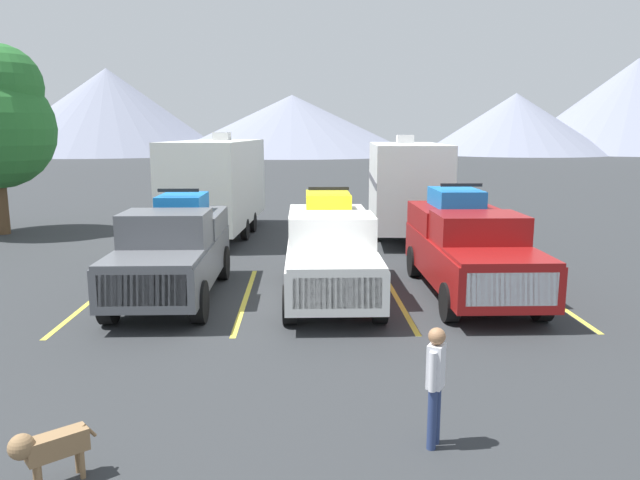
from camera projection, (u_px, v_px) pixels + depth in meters
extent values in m
plane|color=#2D3033|center=(322.00, 307.00, 13.26)|extent=(240.00, 240.00, 0.00)
cube|color=#595B60|center=(172.00, 262.00, 13.81)|extent=(1.99, 5.37, 0.87)
cube|color=#595B60|center=(151.00, 260.00, 11.82)|extent=(1.91, 1.51, 0.08)
cube|color=#595B60|center=(166.00, 230.00, 13.18)|extent=(1.87, 1.40, 0.81)
cube|color=slate|center=(160.00, 232.00, 12.62)|extent=(1.75, 0.23, 0.60)
cube|color=#595B60|center=(183.00, 223.00, 15.10)|extent=(1.95, 2.47, 0.53)
cube|color=silver|center=(142.00, 290.00, 11.19)|extent=(1.69, 0.06, 0.61)
cylinder|color=black|center=(199.00, 302.00, 12.12)|extent=(0.28, 0.88, 0.88)
cylinder|color=black|center=(109.00, 303.00, 12.06)|extent=(0.28, 0.88, 0.88)
cylinder|color=black|center=(223.00, 263.00, 15.71)|extent=(0.28, 0.88, 0.88)
cylinder|color=black|center=(153.00, 263.00, 15.65)|extent=(0.28, 0.88, 0.88)
cube|color=blue|center=(183.00, 203.00, 15.02)|extent=(1.09, 1.58, 0.45)
cylinder|color=black|center=(197.00, 206.00, 14.50)|extent=(0.18, 0.44, 0.44)
cylinder|color=black|center=(160.00, 206.00, 14.47)|extent=(0.18, 0.44, 0.44)
cylinder|color=black|center=(204.00, 201.00, 15.56)|extent=(0.18, 0.44, 0.44)
cylinder|color=black|center=(170.00, 201.00, 15.54)|extent=(0.18, 0.44, 0.44)
cube|color=black|center=(178.00, 190.00, 14.51)|extent=(0.99, 0.08, 0.08)
cube|color=white|center=(330.00, 263.00, 13.85)|extent=(2.00, 5.51, 0.86)
cube|color=white|center=(335.00, 262.00, 11.82)|extent=(1.91, 1.54, 0.08)
cube|color=white|center=(332.00, 232.00, 13.21)|extent=(1.87, 1.43, 0.79)
cube|color=slate|center=(333.00, 235.00, 12.64)|extent=(1.75, 0.23, 0.58)
cube|color=white|center=(328.00, 222.00, 15.18)|extent=(1.95, 2.53, 0.62)
cube|color=silver|center=(337.00, 293.00, 11.17)|extent=(1.69, 0.06, 0.60)
cylinder|color=black|center=(379.00, 304.00, 12.12)|extent=(0.28, 0.81, 0.81)
cylinder|color=black|center=(290.00, 304.00, 12.06)|extent=(0.28, 0.81, 0.81)
cylinder|color=black|center=(361.00, 263.00, 15.80)|extent=(0.28, 0.81, 0.81)
cylinder|color=black|center=(293.00, 264.00, 15.74)|extent=(0.28, 0.81, 0.81)
cube|color=yellow|center=(328.00, 202.00, 15.08)|extent=(1.10, 1.62, 0.45)
cylinder|color=black|center=(347.00, 204.00, 14.55)|extent=(0.18, 0.44, 0.44)
cylinder|color=black|center=(311.00, 205.00, 14.52)|extent=(0.18, 0.44, 0.44)
cylinder|color=black|center=(344.00, 199.00, 15.64)|extent=(0.18, 0.44, 0.44)
cylinder|color=black|center=(310.00, 199.00, 15.62)|extent=(0.18, 0.44, 0.44)
cube|color=black|center=(329.00, 189.00, 14.56)|extent=(1.00, 0.08, 0.08)
cube|color=maroon|center=(470.00, 260.00, 14.06)|extent=(2.08, 5.73, 0.93)
cube|color=maroon|center=(500.00, 257.00, 11.94)|extent=(1.99, 1.60, 0.08)
cube|color=maroon|center=(478.00, 229.00, 13.40)|extent=(1.95, 1.49, 0.71)
cube|color=slate|center=(486.00, 232.00, 12.81)|extent=(1.83, 0.21, 0.52)
cube|color=maroon|center=(455.00, 218.00, 15.44)|extent=(2.03, 2.64, 0.61)
cube|color=silver|center=(512.00, 289.00, 11.26)|extent=(1.76, 0.06, 0.65)
cylinder|color=black|center=(541.00, 302.00, 12.26)|extent=(0.28, 0.82, 0.82)
cylinder|color=black|center=(450.00, 302.00, 12.20)|extent=(0.28, 0.82, 0.82)
cylinder|color=black|center=(484.00, 261.00, 16.08)|extent=(0.28, 0.82, 0.82)
cylinder|color=black|center=(414.00, 261.00, 16.03)|extent=(0.28, 0.82, 0.82)
cube|color=blue|center=(456.00, 198.00, 15.34)|extent=(1.14, 1.69, 0.45)
cylinder|color=black|center=(480.00, 201.00, 14.79)|extent=(0.18, 0.44, 0.44)
cylinder|color=black|center=(443.00, 201.00, 14.76)|extent=(0.18, 0.44, 0.44)
cylinder|color=black|center=(468.00, 196.00, 15.93)|extent=(0.18, 0.44, 0.44)
cylinder|color=black|center=(433.00, 196.00, 15.90)|extent=(0.18, 0.44, 0.44)
cube|color=black|center=(461.00, 185.00, 14.81)|extent=(1.04, 0.08, 0.08)
cube|color=gold|center=(93.00, 299.00, 13.87)|extent=(0.12, 5.50, 0.01)
cube|color=gold|center=(246.00, 298.00, 13.98)|extent=(0.12, 5.50, 0.01)
cube|color=gold|center=(396.00, 297.00, 14.08)|extent=(0.12, 5.50, 0.01)
cube|color=gold|center=(544.00, 296.00, 14.19)|extent=(0.12, 5.50, 0.01)
cube|color=silver|center=(217.00, 182.00, 21.99)|extent=(3.04, 7.54, 2.99)
cube|color=brown|center=(183.00, 177.00, 22.02)|extent=(0.54, 7.07, 0.24)
cube|color=silver|center=(222.00, 136.00, 22.78)|extent=(0.65, 0.74, 0.30)
cube|color=#333333|center=(189.00, 250.00, 18.08)|extent=(0.21, 1.21, 0.12)
cylinder|color=black|center=(245.00, 229.00, 21.37)|extent=(0.28, 0.77, 0.76)
cylinder|color=black|center=(182.00, 229.00, 21.47)|extent=(0.28, 0.77, 0.76)
cylinder|color=black|center=(253.00, 222.00, 23.11)|extent=(0.28, 0.77, 0.76)
cylinder|color=black|center=(194.00, 222.00, 23.21)|extent=(0.28, 0.77, 0.76)
cube|color=white|center=(406.00, 184.00, 21.64)|extent=(2.92, 6.40, 2.89)
cube|color=#595960|center=(372.00, 180.00, 21.67)|extent=(0.46, 5.97, 0.24)
cube|color=silver|center=(405.00, 139.00, 22.27)|extent=(0.65, 0.74, 0.30)
cube|color=#333333|center=(417.00, 248.00, 18.29)|extent=(0.21, 1.21, 0.12)
cylinder|color=black|center=(439.00, 231.00, 21.15)|extent=(0.28, 0.77, 0.76)
cylinder|color=black|center=(375.00, 230.00, 21.24)|extent=(0.28, 0.77, 0.76)
cylinder|color=black|center=(433.00, 224.00, 22.62)|extent=(0.28, 0.77, 0.76)
cylinder|color=black|center=(374.00, 224.00, 22.71)|extent=(0.28, 0.77, 0.76)
cylinder|color=navy|center=(436.00, 414.00, 7.43)|extent=(0.11, 0.11, 0.78)
cylinder|color=navy|center=(432.00, 419.00, 7.30)|extent=(0.11, 0.11, 0.78)
cube|color=silver|center=(436.00, 366.00, 7.24)|extent=(0.27, 0.29, 0.55)
sphere|color=#9E704C|center=(437.00, 336.00, 7.18)|extent=(0.21, 0.21, 0.21)
cylinder|color=silver|center=(439.00, 365.00, 7.36)|extent=(0.09, 0.09, 0.50)
cylinder|color=silver|center=(433.00, 372.00, 7.14)|extent=(0.09, 0.09, 0.50)
cube|color=olive|center=(57.00, 445.00, 6.58)|extent=(0.65, 0.58, 0.25)
sphere|color=olive|center=(21.00, 447.00, 6.33)|extent=(0.28, 0.28, 0.28)
cylinder|color=olive|center=(89.00, 430.00, 6.79)|extent=(0.15, 0.13, 0.20)
cylinder|color=olive|center=(40.00, 479.00, 6.43)|extent=(0.06, 0.06, 0.33)
cylinder|color=olive|center=(36.00, 473.00, 6.55)|extent=(0.06, 0.06, 0.33)
cylinder|color=olive|center=(82.00, 464.00, 6.72)|extent=(0.06, 0.06, 0.33)
cylinder|color=olive|center=(78.00, 459.00, 6.83)|extent=(0.06, 0.06, 0.33)
cylinder|color=brown|center=(0.00, 197.00, 22.44)|extent=(0.49, 0.49, 2.83)
cone|color=gray|center=(108.00, 111.00, 100.19)|extent=(39.23, 39.23, 14.14)
cone|color=gray|center=(292.00, 125.00, 99.44)|extent=(41.63, 41.63, 9.72)
cone|color=gray|center=(515.00, 124.00, 100.33)|extent=(30.98, 30.98, 10.08)
cone|color=gray|center=(635.00, 106.00, 106.00)|extent=(42.06, 42.06, 16.46)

